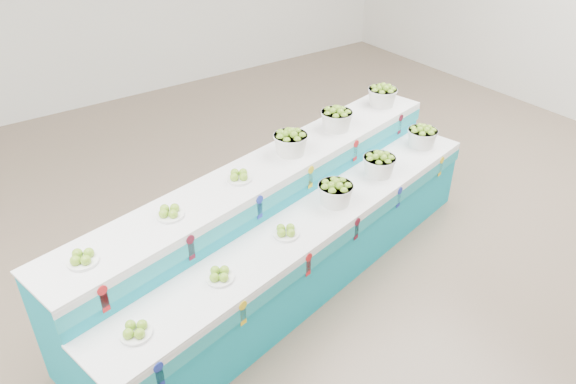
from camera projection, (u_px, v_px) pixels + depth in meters
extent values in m
plane|color=#735F4E|center=(320.00, 272.00, 5.05)|extent=(10.00, 10.00, 0.00)
cylinder|color=white|center=(135.00, 330.00, 3.43)|extent=(0.25, 0.25, 0.09)
cylinder|color=white|center=(220.00, 274.00, 3.87)|extent=(0.25, 0.25, 0.09)
cylinder|color=white|center=(286.00, 231.00, 4.30)|extent=(0.25, 0.25, 0.09)
cylinder|color=white|center=(82.00, 257.00, 3.56)|extent=(0.25, 0.25, 0.09)
cylinder|color=white|center=(170.00, 211.00, 4.00)|extent=(0.25, 0.25, 0.09)
cylinder|color=white|center=(239.00, 175.00, 4.44)|extent=(0.25, 0.25, 0.09)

